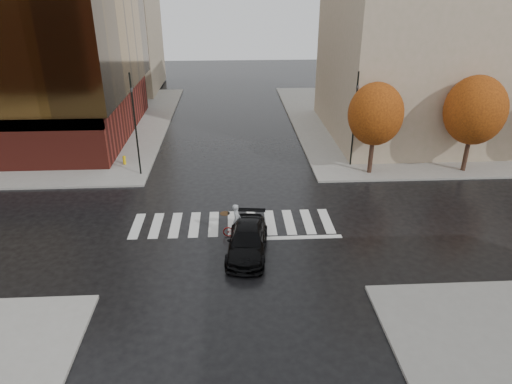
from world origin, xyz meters
TOP-DOWN VIEW (x-y plane):
  - ground at (0.00, 0.00)m, footprint 120.00×120.00m
  - sidewalk_nw at (-21.00, 21.00)m, footprint 30.00×30.00m
  - sidewalk_ne at (21.00, 21.00)m, footprint 30.00×30.00m
  - crosswalk at (0.00, 0.50)m, footprint 12.00×3.00m
  - building_ne_tan at (17.00, 17.00)m, footprint 16.00×16.00m
  - building_nw_far at (-16.00, 37.00)m, footprint 14.00×12.00m
  - tree_ne_a at (10.00, 7.40)m, footprint 3.80×3.80m
  - tree_ne_b at (17.00, 7.40)m, footprint 4.20×4.20m
  - sedan at (0.74, -2.62)m, footprint 2.51×5.02m
  - cyclist at (0.29, -1.00)m, footprint 1.77×0.72m
  - traffic_light_nw at (-6.55, 8.06)m, footprint 0.22×0.20m
  - traffic_light_ne at (9.00, 9.00)m, footprint 0.18×0.20m
  - fire_hydrant at (-8.09, 10.00)m, footprint 0.24×0.24m
  - manhole at (-0.46, 1.77)m, footprint 0.68×0.68m

SIDE VIEW (x-z plane):
  - ground at x=0.00m, z-range 0.00..0.00m
  - crosswalk at x=0.00m, z-range 0.00..0.01m
  - manhole at x=-0.46m, z-range 0.00..0.01m
  - sidewalk_nw at x=-21.00m, z-range 0.00..0.15m
  - sidewalk_ne at x=21.00m, z-range 0.00..0.15m
  - fire_hydrant at x=-8.09m, z-range 0.18..0.87m
  - cyclist at x=0.29m, z-range -0.31..1.65m
  - sedan at x=0.74m, z-range 0.00..1.40m
  - traffic_light_ne at x=9.00m, z-range 0.59..7.53m
  - traffic_light_nw at x=-6.55m, z-range 0.64..7.82m
  - tree_ne_a at x=10.00m, z-range 1.20..7.71m
  - tree_ne_b at x=17.00m, z-range 1.17..8.07m
  - building_ne_tan at x=17.00m, z-range 0.15..18.15m
  - building_nw_far at x=-16.00m, z-range 0.15..20.15m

